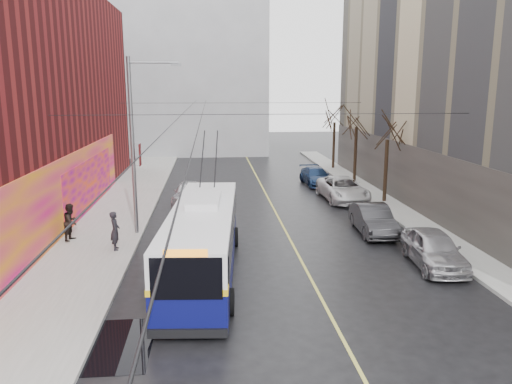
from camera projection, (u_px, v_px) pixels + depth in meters
ground at (286, 317)px, 16.70m from camera, size 140.00×140.00×0.00m
sidewalk_left at (111, 224)px, 27.66m from camera, size 4.00×60.00×0.15m
sidewalk_right at (407, 217)px, 29.18m from camera, size 2.00×60.00×0.15m
lane_line at (276, 213)px, 30.47m from camera, size 0.12×50.00×0.01m
building_far at (178, 74)px, 58.15m from camera, size 20.50×12.10×18.00m
streetlight_pole at (136, 142)px, 24.90m from camera, size 2.65×0.60×9.00m
catenary_wires at (208, 109)px, 29.58m from camera, size 18.00×60.00×0.22m
tree_near at (388, 128)px, 32.07m from camera, size 3.20×3.20×6.40m
tree_mid at (357, 117)px, 38.83m from camera, size 3.20×3.20×6.68m
tree_far at (335, 114)px, 45.68m from camera, size 3.20×3.20×6.57m
puddle at (114, 345)px, 14.84m from camera, size 2.27×3.35×0.01m
pigeons_flying at (206, 104)px, 24.37m from camera, size 4.73×2.61×1.97m
trolleybus at (203, 239)px, 20.14m from camera, size 3.30×11.54×5.41m
parked_car_a at (434, 249)px, 21.26m from camera, size 2.22×4.72×1.56m
parked_car_b at (373, 219)px, 26.12m from camera, size 1.80×4.63×1.50m
parked_car_c at (343, 189)px, 33.73m from camera, size 2.76×5.69×1.56m
parked_car_d at (316, 176)px, 39.16m from camera, size 2.14×4.71×1.34m
following_car at (188, 192)px, 33.04m from camera, size 2.22×4.39×1.43m
pedestrian_a at (115, 231)px, 22.95m from camera, size 0.53×0.72×1.81m
pedestrian_b at (71, 222)px, 24.39m from camera, size 0.90×1.04×1.84m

